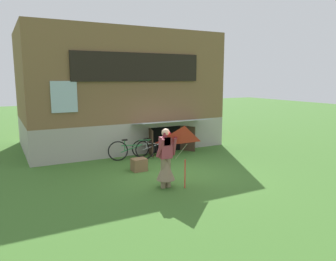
{
  "coord_description": "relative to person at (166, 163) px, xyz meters",
  "views": [
    {
      "loc": [
        -4.96,
        -8.74,
        3.08
      ],
      "look_at": [
        0.12,
        0.8,
        1.29
      ],
      "focal_mm": 34.53,
      "sensor_mm": 36.0,
      "label": 1
    }
  ],
  "objects": [
    {
      "name": "ground_plane",
      "position": [
        0.9,
        0.99,
        -0.71
      ],
      "size": [
        60.0,
        60.0,
        0.0
      ],
      "primitive_type": "plane",
      "color": "#3D6B28"
    },
    {
      "name": "bicycle_silver",
      "position": [
        1.21,
        3.46,
        -0.36
      ],
      "size": [
        1.58,
        0.43,
        0.74
      ],
      "rotation": [
        0.0,
        0.0,
        -0.24
      ],
      "color": "black",
      "rests_on": "ground_plane"
    },
    {
      "name": "log_house",
      "position": [
        0.9,
        6.51,
        1.79
      ],
      "size": [
        8.21,
        6.15,
        5.01
      ],
      "color": "#9E998E",
      "rests_on": "ground_plane"
    },
    {
      "name": "kite",
      "position": [
        0.27,
        -0.56,
        0.66
      ],
      "size": [
        1.11,
        1.09,
        1.7
      ],
      "color": "red",
      "rests_on": "ground_plane"
    },
    {
      "name": "bicycle_green",
      "position": [
        0.29,
        3.33,
        -0.32
      ],
      "size": [
        1.72,
        0.49,
        0.8
      ],
      "rotation": [
        0.0,
        0.0,
        -0.26
      ],
      "color": "black",
      "rests_on": "ground_plane"
    },
    {
      "name": "person",
      "position": [
        0.0,
        0.0,
        0.0
      ],
      "size": [
        0.61,
        0.53,
        1.69
      ],
      "rotation": [
        0.0,
        0.0,
        -0.42
      ],
      "color": "#7F6B51",
      "rests_on": "ground_plane"
    },
    {
      "name": "wooden_crate",
      "position": [
        -0.01,
        1.89,
        -0.51
      ],
      "size": [
        0.47,
        0.4,
        0.42
      ],
      "primitive_type": "cube",
      "color": "brown",
      "rests_on": "ground_plane"
    }
  ]
}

